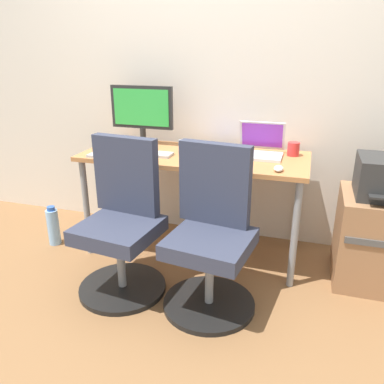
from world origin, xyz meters
TOP-DOWN VIEW (x-y plane):
  - ground_plane at (0.00, 0.00)m, footprint 5.28×5.28m
  - back_wall at (0.00, 0.40)m, footprint 4.40×0.04m
  - desk at (0.00, 0.00)m, footprint 1.55×0.63m
  - office_chair_left at (-0.29, -0.56)m, footprint 0.54×0.54m
  - office_chair_right at (0.27, -0.56)m, footprint 0.54×0.54m
  - side_cabinet at (1.24, -0.04)m, footprint 0.51×0.50m
  - water_bottle_on_floor at (-1.06, -0.23)m, footprint 0.09×0.09m
  - desktop_monitor at (-0.46, 0.17)m, footprint 0.48×0.18m
  - open_laptop at (0.43, 0.12)m, footprint 0.31×0.29m
  - keyboard_by_monitor at (-0.50, -0.24)m, footprint 0.34×0.12m
  - keyboard_by_laptop at (-0.30, -0.10)m, footprint 0.34×0.12m
  - mouse_by_monitor at (0.21, 0.01)m, footprint 0.06×0.10m
  - mouse_by_laptop at (0.59, -0.22)m, footprint 0.06×0.10m
  - coffee_mug at (0.65, 0.17)m, footprint 0.08×0.08m
  - pen_cup at (-0.06, -0.04)m, footprint 0.07×0.07m
  - phone_near_laptop at (-0.07, 0.12)m, footprint 0.07×0.14m
  - phone_near_monitor at (0.10, -0.15)m, footprint 0.07×0.14m
  - notebook at (0.14, 0.20)m, footprint 0.21×0.15m

SIDE VIEW (x-z plane):
  - ground_plane at x=0.00m, z-range 0.00..0.00m
  - water_bottle_on_floor at x=-1.06m, z-range -0.01..0.30m
  - side_cabinet at x=1.24m, z-range 0.00..0.59m
  - office_chair_left at x=-0.29m, z-range -0.05..0.89m
  - office_chair_right at x=0.27m, z-range -0.05..0.89m
  - desk at x=0.00m, z-range 0.30..1.04m
  - phone_near_laptop at x=-0.07m, z-range 0.74..0.75m
  - phone_near_monitor at x=0.10m, z-range 0.74..0.75m
  - keyboard_by_monitor at x=-0.50m, z-range 0.74..0.76m
  - keyboard_by_laptop at x=-0.30m, z-range 0.74..0.76m
  - notebook at x=0.14m, z-range 0.74..0.77m
  - mouse_by_monitor at x=0.21m, z-range 0.74..0.77m
  - mouse_by_laptop at x=0.59m, z-range 0.74..0.77m
  - coffee_mug at x=0.65m, z-range 0.74..0.83m
  - pen_cup at x=-0.06m, z-range 0.74..0.85m
  - open_laptop at x=0.43m, z-range 0.69..0.91m
  - desktop_monitor at x=-0.46m, z-range 0.78..1.21m
  - back_wall at x=0.00m, z-range 0.00..2.60m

